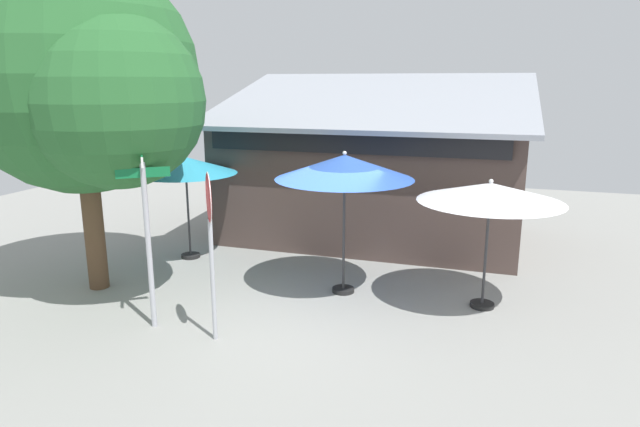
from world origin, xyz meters
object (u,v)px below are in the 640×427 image
Objects in this scene: stop_sign at (210,224)px; patio_umbrella_royal_blue_center at (344,168)px; street_sign_post at (147,223)px; shade_tree at (87,82)px; patio_umbrella_ivory_right at (490,193)px; patio_umbrella_teal_left at (185,166)px.

patio_umbrella_royal_blue_center reaches higher than stop_sign.
street_sign_post is 3.10m from shade_tree.
stop_sign is 1.07× the size of patio_umbrella_ivory_right.
patio_umbrella_teal_left is 0.96× the size of patio_umbrella_ivory_right.
patio_umbrella_teal_left reaches higher than patio_umbrella_ivory_right.
street_sign_post is at bearing -136.56° from patio_umbrella_royal_blue_center.
patio_umbrella_royal_blue_center is (2.64, 2.50, 0.67)m from street_sign_post.
stop_sign is at bearing -146.61° from patio_umbrella_ivory_right.
stop_sign is 4.88m from patio_umbrella_ivory_right.
street_sign_post reaches higher than patio_umbrella_teal_left.
patio_umbrella_teal_left is 0.88× the size of patio_umbrella_royal_blue_center.
shade_tree is at bearing 158.58° from stop_sign.
patio_umbrella_ivory_right is at bearing 25.97° from street_sign_post.
patio_umbrella_royal_blue_center is at bearing -13.86° from patio_umbrella_teal_left.
patio_umbrella_royal_blue_center is at bearing -178.39° from patio_umbrella_ivory_right.
patio_umbrella_teal_left is 0.39× the size of shade_tree.
patio_umbrella_royal_blue_center is 2.67m from patio_umbrella_ivory_right.
street_sign_post reaches higher than stop_sign.
street_sign_post is 5.89m from patio_umbrella_ivory_right.
stop_sign is at bearing -118.60° from patio_umbrella_royal_blue_center.
patio_umbrella_teal_left is at bearing 79.49° from shade_tree.
patio_umbrella_teal_left is (-2.61, 3.61, 0.26)m from stop_sign.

